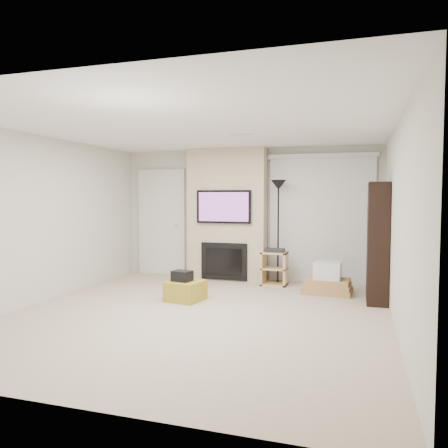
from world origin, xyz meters
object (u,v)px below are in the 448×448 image
(ottoman, at_px, (185,291))
(floor_lamp, at_px, (278,202))
(box_stack, at_px, (327,281))
(bookshelf, at_px, (378,242))
(av_stand, at_px, (274,266))

(ottoman, relative_size, floor_lamp, 0.26)
(ottoman, distance_m, floor_lamp, 2.44)
(box_stack, bearing_deg, bookshelf, -26.09)
(ottoman, bearing_deg, box_stack, 29.66)
(floor_lamp, xyz_separation_m, bookshelf, (1.67, -0.90, -0.59))
(av_stand, xyz_separation_m, box_stack, (0.96, -0.40, -0.15))
(floor_lamp, height_order, box_stack, floor_lamp)
(floor_lamp, xyz_separation_m, box_stack, (0.92, -0.53, -1.29))
(ottoman, distance_m, av_stand, 1.91)
(floor_lamp, relative_size, box_stack, 2.32)
(box_stack, bearing_deg, av_stand, 157.36)
(box_stack, bearing_deg, floor_lamp, 149.97)
(box_stack, height_order, bookshelf, bookshelf)
(av_stand, relative_size, box_stack, 0.81)
(av_stand, bearing_deg, box_stack, -22.64)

